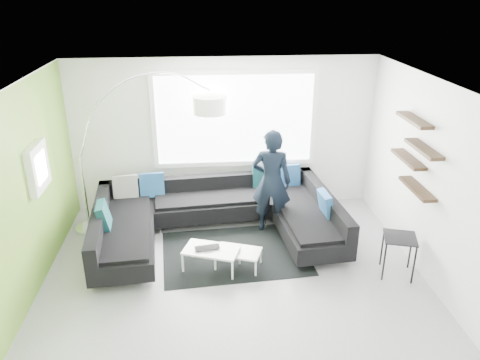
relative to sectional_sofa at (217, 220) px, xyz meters
name	(u,v)px	position (x,y,z in m)	size (l,w,h in m)	color
ground	(235,279)	(0.21, -1.14, -0.37)	(5.50, 5.50, 0.00)	gray
room_shell	(236,157)	(0.24, -0.94, 1.44)	(5.54, 5.04, 2.82)	white
sectional_sofa	(217,220)	(0.00, 0.00, 0.00)	(4.08, 2.73, 0.84)	black
rug	(235,253)	(0.26, -0.44, -0.36)	(2.25, 1.64, 0.01)	black
coffee_table	(225,258)	(0.08, -0.84, -0.20)	(1.03, 0.60, 0.34)	silver
arc_lamp	(80,157)	(-2.19, 0.55, 0.96)	(2.48, 0.75, 2.67)	silver
side_table	(398,255)	(2.58, -1.20, -0.06)	(0.45, 0.45, 0.62)	black
person	(271,182)	(0.93, 0.28, 0.54)	(0.74, 0.58, 1.81)	black
laptop	(208,250)	(-0.17, -0.88, -0.02)	(0.40, 0.29, 0.03)	black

